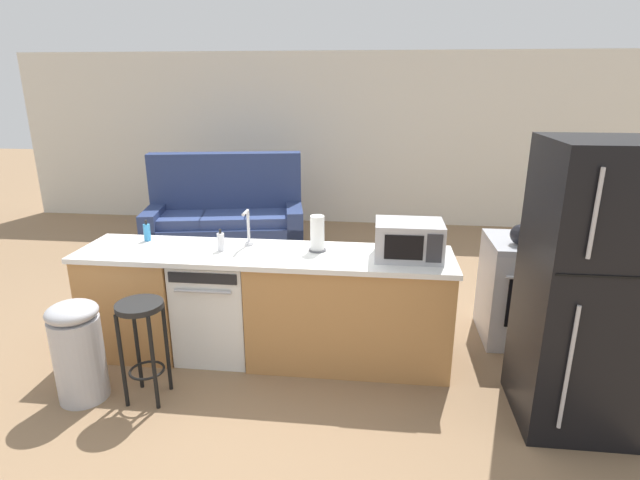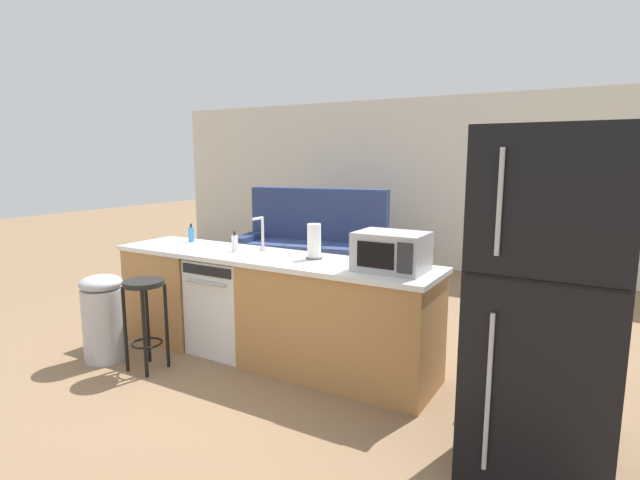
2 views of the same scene
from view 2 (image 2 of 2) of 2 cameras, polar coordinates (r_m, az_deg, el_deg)
name	(u,v)px [view 2 (image 2 of 2)]	position (r m, az deg, el deg)	size (l,w,h in m)	color
ground_plane	(254,354)	(4.52, -7.50, -12.82)	(24.00, 24.00, 0.00)	#896B4C
wall_back	(438,184)	(7.84, 13.36, 6.24)	(10.00, 0.06, 2.60)	silver
kitchen_counter	(276,312)	(4.24, -5.04, -8.25)	(2.94, 0.66, 0.90)	#B77F47
dishwasher	(231,304)	(4.53, -10.14, -7.19)	(0.58, 0.61, 0.84)	white
stove_range	(560,333)	(4.05, 25.70, -9.61)	(0.76, 0.68, 0.90)	#B7B7BC
refrigerator	(547,309)	(2.86, 24.50, -7.24)	(0.72, 0.73, 1.86)	black
microwave	(391,252)	(3.61, 8.16, -1.31)	(0.50, 0.37, 0.28)	#B7B7BC
sink_faucet	(262,236)	(4.36, -6.68, 0.46)	(0.07, 0.18, 0.30)	silver
paper_towel_roll	(314,242)	(3.99, -0.68, -0.21)	(0.14, 0.14, 0.28)	#4C4C51
soap_bottle	(235,243)	(4.37, -9.75, -0.37)	(0.06, 0.06, 0.18)	silver
dish_soap_bottle	(191,234)	(4.96, -14.50, 0.63)	(0.06, 0.06, 0.18)	#338CCC
kettle	(538,262)	(3.80, 23.63, -2.30)	(0.21, 0.17, 0.19)	black
bar_stool	(145,306)	(4.26, -19.39, -7.08)	(0.32, 0.32, 0.74)	black
trash_bin	(103,317)	(4.63, -23.52, -8.05)	(0.35, 0.35, 0.74)	#B7B7BC
couch	(314,252)	(7.00, -0.73, -1.34)	(2.13, 1.26, 1.27)	navy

